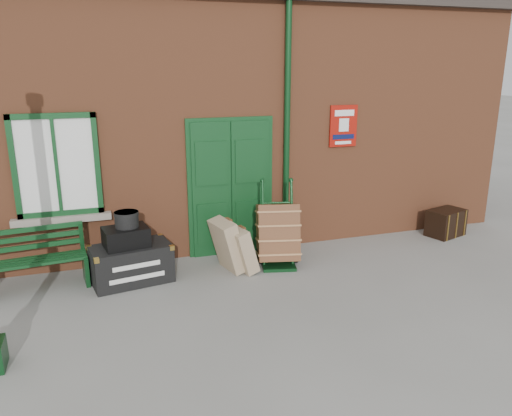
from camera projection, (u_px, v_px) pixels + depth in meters
name	position (u px, v px, depth m)	size (l,w,h in m)	color
ground	(279.00, 285.00, 7.18)	(80.00, 80.00, 0.00)	gray
station_building	(217.00, 112.00, 9.77)	(10.30, 4.30, 4.36)	brown
bench	(31.00, 259.00, 6.93)	(1.50, 0.60, 0.90)	#103B1A
houdini_trunk	(131.00, 264.00, 7.21)	(1.11, 0.61, 0.56)	black
strongbox	(126.00, 237.00, 7.08)	(0.61, 0.44, 0.28)	black
hatbox	(127.00, 219.00, 7.05)	(0.33, 0.33, 0.22)	black
suitcase_back	(228.00, 245.00, 7.58)	(0.23, 0.56, 0.79)	tan
suitcase_front	(241.00, 250.00, 7.56)	(0.20, 0.51, 0.68)	tan
porter_trolley	(278.00, 234.00, 7.79)	(0.78, 0.82, 1.32)	#0D3416
dark_trunk	(446.00, 223.00, 9.21)	(0.68, 0.44, 0.49)	black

